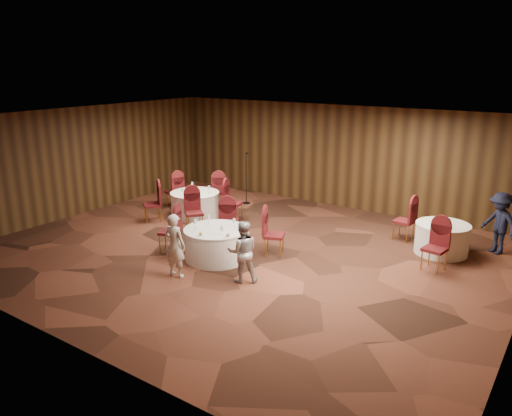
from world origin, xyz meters
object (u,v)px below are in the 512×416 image
Objects in this scene: table_main at (216,244)px; mic_stand at (246,189)px; woman_b at (243,252)px; table_left at (195,204)px; woman_a at (175,245)px; table_right at (442,238)px; man_c at (499,223)px.

mic_stand reaches higher than table_main.
table_main is at bearing -66.24° from woman_b.
table_left is 4.36m from woman_a.
table_right is 0.96× the size of woman_b.
mic_stand is at bearing -72.42° from woman_a.
woman_b reaches higher than table_left.
man_c is at bearing 35.35° from table_right.
mic_stand reaches higher than woman_a.
woman_b is at bearing -126.75° from table_right.
table_right is 5.03m from woman_b.
table_left is 1.04× the size of woman_a.
man_c is (5.35, 4.14, 0.38)m from table_main.
woman_a is at bearing -133.33° from table_right.
man_c is at bearing -168.85° from woman_b.
table_main is 1.30m from woman_a.
woman_a is at bearing -94.57° from table_main.
man_c is (1.09, 0.77, 0.38)m from table_right.
woman_a is (-4.36, -4.62, 0.33)m from table_right.
table_main is 5.42m from table_right.
table_main is 1.18× the size of table_right.
woman_a is at bearing -100.71° from man_c.
table_main is at bearing -141.70° from table_right.
man_c is at bearing 37.72° from table_main.
woman_a reaches higher than table_left.
woman_b is (-3.00, -4.02, 0.29)m from table_right.
mic_stand reaches higher than man_c.
woman_b is (1.25, -0.66, 0.29)m from table_main.
mic_stand is (-6.47, 0.95, 0.12)m from table_right.
man_c is (7.99, 1.86, 0.38)m from table_left.
table_main is 1.03× the size of table_left.
man_c reaches higher than table_main.
table_right is at bearing -136.51° from woman_a.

